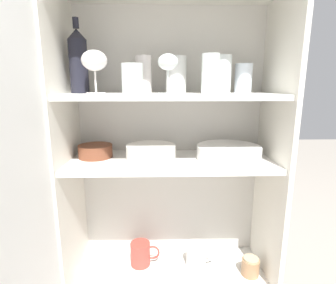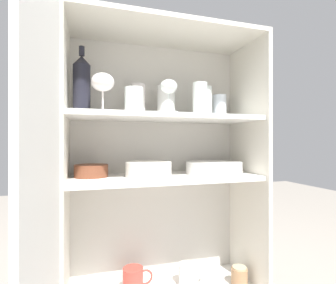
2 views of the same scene
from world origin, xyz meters
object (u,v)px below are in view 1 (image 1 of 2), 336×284
serving_bowl_small (95,150)px  mixing_bowl_large (151,152)px  wine_bottle (78,61)px  plate_stack_white (228,153)px  storage_jar (250,266)px  coffee_mug_primary (141,254)px

serving_bowl_small → mixing_bowl_large: bearing=-14.1°
wine_bottle → mixing_bowl_large: bearing=-7.6°
plate_stack_white → storage_jar: size_ratio=3.17×
wine_bottle → mixing_bowl_large: wine_bottle is taller
serving_bowl_small → coffee_mug_primary: (0.17, -0.00, -0.48)m
wine_bottle → coffee_mug_primary: bearing=5.4°
plate_stack_white → mixing_bowl_large: 0.31m
mixing_bowl_large → serving_bowl_small: mixing_bowl_large is taller
mixing_bowl_large → storage_jar: size_ratio=2.39×
wine_bottle → coffee_mug_primary: wine_bottle is taller
mixing_bowl_large → coffee_mug_primary: size_ratio=1.45×
mixing_bowl_large → serving_bowl_small: size_ratio=1.40×
plate_stack_white → coffee_mug_primary: bearing=173.7°
plate_stack_white → storage_jar: 0.50m
serving_bowl_small → storage_jar: 0.81m
mixing_bowl_large → coffee_mug_primary: 0.49m
wine_bottle → serving_bowl_small: bearing=30.8°
mixing_bowl_large → plate_stack_white: bearing=2.9°
coffee_mug_primary → storage_jar: size_ratio=1.65×
coffee_mug_primary → storage_jar: coffee_mug_primary is taller
plate_stack_white → storage_jar: (0.11, -0.04, -0.49)m
coffee_mug_primary → storage_jar: bearing=-9.5°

